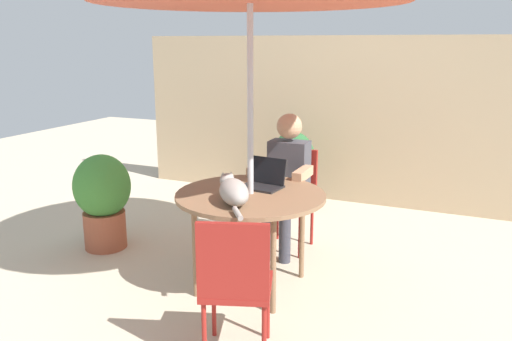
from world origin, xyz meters
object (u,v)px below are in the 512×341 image
at_px(patio_table, 251,201).
at_px(chair_occupied, 292,190).
at_px(cat, 233,191).
at_px(potted_plant_by_chair, 103,197).
at_px(chair_empty, 235,279).
at_px(person_seated, 286,176).
at_px(potted_plant_near_fence, 293,166).
at_px(laptop, 265,179).

relative_size(patio_table, chair_occupied, 1.24).
relative_size(cat, potted_plant_by_chair, 0.65).
bearing_deg(potted_plant_by_chair, chair_empty, -30.51).
distance_m(person_seated, cat, 1.02).
relative_size(patio_table, chair_empty, 1.24).
xyz_separation_m(chair_empty, potted_plant_near_fence, (-0.65, 2.78, -0.02)).
bearing_deg(laptop, patio_table, -95.74).
bearing_deg(potted_plant_by_chair, potted_plant_near_fence, 54.77).
distance_m(patio_table, laptop, 0.25).
xyz_separation_m(laptop, cat, (-0.04, -0.47, 0.02)).
relative_size(chair_occupied, potted_plant_near_fence, 1.01).
height_order(chair_empty, potted_plant_by_chair, chair_empty).
bearing_deg(chair_occupied, person_seated, -90.00).
distance_m(patio_table, potted_plant_by_chair, 1.55).
bearing_deg(cat, chair_empty, -62.95).
xyz_separation_m(chair_occupied, person_seated, (0.00, -0.16, 0.17)).
relative_size(chair_empty, potted_plant_near_fence, 1.01).
xyz_separation_m(patio_table, potted_plant_by_chair, (-1.53, 0.18, -0.21)).
bearing_deg(person_seated, chair_occupied, 90.00).
height_order(person_seated, laptop, person_seated).
distance_m(patio_table, cat, 0.29).
height_order(patio_table, cat, cat).
bearing_deg(person_seated, patio_table, -90.00).
bearing_deg(potted_plant_by_chair, person_seated, 20.53).
height_order(chair_empty, person_seated, person_seated).
distance_m(patio_table, chair_occupied, 0.92).
xyz_separation_m(person_seated, cat, (-0.02, -1.01, 0.13)).
relative_size(chair_empty, laptop, 2.72).
bearing_deg(potted_plant_by_chair, laptop, 1.29).
xyz_separation_m(patio_table, chair_empty, (0.31, -0.91, -0.16)).
distance_m(patio_table, chair_empty, 0.97).
height_order(cat, potted_plant_near_fence, cat).
relative_size(patio_table, cat, 1.98).
distance_m(chair_occupied, chair_empty, 1.84).
height_order(chair_occupied, potted_plant_near_fence, chair_occupied).
relative_size(laptop, potted_plant_by_chair, 0.38).
xyz_separation_m(patio_table, laptop, (0.02, 0.21, 0.12)).
xyz_separation_m(laptop, potted_plant_by_chair, (-1.55, -0.03, -0.33)).
height_order(patio_table, laptop, laptop).
height_order(laptop, potted_plant_near_fence, laptop).
distance_m(chair_occupied, laptop, 0.75).
distance_m(chair_occupied, person_seated, 0.23).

